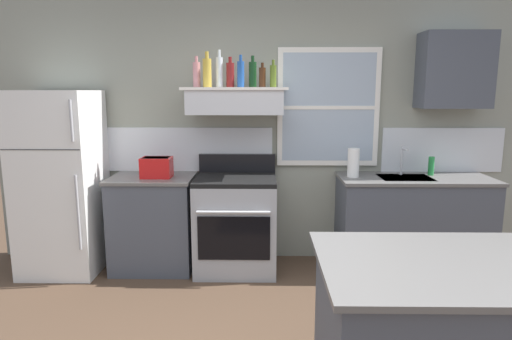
{
  "coord_description": "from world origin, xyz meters",
  "views": [
    {
      "loc": [
        -0.0,
        -2.23,
        1.72
      ],
      "look_at": [
        -0.05,
        1.2,
        1.1
      ],
      "focal_mm": 31.15,
      "sensor_mm": 36.0,
      "label": 1
    }
  ],
  "objects": [
    {
      "name": "bottle_blue_liqueur",
      "position": [
        -0.2,
        1.9,
        1.87
      ],
      "size": [
        0.07,
        0.07,
        0.29
      ],
      "color": "#1E478C",
      "rests_on": "range_hood_shelf"
    },
    {
      "name": "upper_cabinet_right",
      "position": [
        1.8,
        2.04,
        1.9
      ],
      "size": [
        0.64,
        0.32,
        0.7
      ],
      "color": "#474C56"
    },
    {
      "name": "counter_right_with_sink",
      "position": [
        1.45,
        1.9,
        0.46
      ],
      "size": [
        1.43,
        0.63,
        0.91
      ],
      "color": "#474C56",
      "rests_on": "ground_plane"
    },
    {
      "name": "bottle_rose_pink",
      "position": [
        -0.61,
        1.98,
        1.86
      ],
      "size": [
        0.07,
        0.07,
        0.28
      ],
      "color": "#C67F84",
      "rests_on": "range_hood_shelf"
    },
    {
      "name": "bottle_brown_stout",
      "position": [
        -0.0,
        1.94,
        1.84
      ],
      "size": [
        0.06,
        0.06,
        0.22
      ],
      "color": "#381E0F",
      "rests_on": "range_hood_shelf"
    },
    {
      "name": "bottle_clear_tall",
      "position": [
        -0.4,
        1.99,
        1.89
      ],
      "size": [
        0.06,
        0.06,
        0.34
      ],
      "color": "silver",
      "rests_on": "range_hood_shelf"
    },
    {
      "name": "bottle_champagne_gold_foil",
      "position": [
        -0.51,
        1.92,
        1.88
      ],
      "size": [
        0.08,
        0.08,
        0.32
      ],
      "color": "#B29333",
      "rests_on": "range_hood_shelf"
    },
    {
      "name": "bottle_olive_oil_square",
      "position": [
        0.1,
        1.95,
        1.85
      ],
      "size": [
        0.06,
        0.06,
        0.25
      ],
      "color": "#4C601E",
      "rests_on": "range_hood_shelf"
    },
    {
      "name": "back_wall",
      "position": [
        0.03,
        2.23,
        1.35
      ],
      "size": [
        5.4,
        0.11,
        2.7
      ],
      "color": "gray",
      "rests_on": "ground_plane"
    },
    {
      "name": "dish_soap_bottle",
      "position": [
        1.63,
        2.0,
        1.0
      ],
      "size": [
        0.06,
        0.06,
        0.18
      ],
      "primitive_type": "cylinder",
      "color": "#268C3F",
      "rests_on": "counter_right_with_sink"
    },
    {
      "name": "bottle_dark_green_wine",
      "position": [
        -0.09,
        2.01,
        1.87
      ],
      "size": [
        0.07,
        0.07,
        0.29
      ],
      "color": "#143819",
      "rests_on": "range_hood_shelf"
    },
    {
      "name": "refrigerator",
      "position": [
        -1.9,
        1.84,
        0.86
      ],
      "size": [
        0.7,
        0.72,
        1.72
      ],
      "color": "white",
      "rests_on": "ground_plane"
    },
    {
      "name": "bottle_red_label_wine",
      "position": [
        -0.3,
        1.99,
        1.86
      ],
      "size": [
        0.07,
        0.07,
        0.28
      ],
      "color": "maroon",
      "rests_on": "range_hood_shelf"
    },
    {
      "name": "stove_range",
      "position": [
        -0.25,
        1.86,
        0.46
      ],
      "size": [
        0.76,
        0.69,
        1.09
      ],
      "color": "#9EA0A5",
      "rests_on": "ground_plane"
    },
    {
      "name": "paper_towel_roll",
      "position": [
        0.86,
        1.9,
        1.04
      ],
      "size": [
        0.11,
        0.11,
        0.27
      ],
      "primitive_type": "cylinder",
      "color": "white",
      "rests_on": "counter_right_with_sink"
    },
    {
      "name": "toaster",
      "position": [
        -0.99,
        1.85,
        1.01
      ],
      "size": [
        0.3,
        0.2,
        0.19
      ],
      "color": "red",
      "rests_on": "counter_left_of_stove"
    },
    {
      "name": "sink_faucet",
      "position": [
        1.35,
        2.0,
        1.08
      ],
      "size": [
        0.03,
        0.17,
        0.28
      ],
      "color": "silver",
      "rests_on": "counter_right_with_sink"
    },
    {
      "name": "counter_left_of_stove",
      "position": [
        -1.05,
        1.9,
        0.46
      ],
      "size": [
        0.79,
        0.63,
        0.91
      ],
      "color": "#474C56",
      "rests_on": "ground_plane"
    },
    {
      "name": "range_hood_shelf",
      "position": [
        -0.25,
        1.96,
        1.62
      ],
      "size": [
        0.96,
        0.52,
        0.24
      ],
      "color": "silver"
    }
  ]
}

